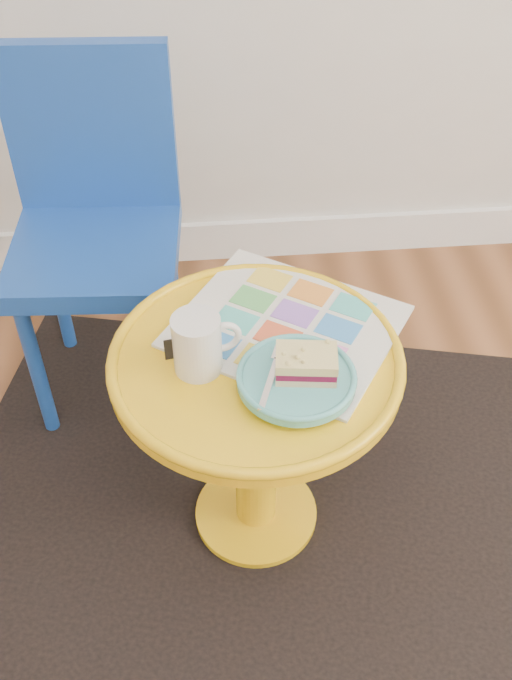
{
  "coord_description": "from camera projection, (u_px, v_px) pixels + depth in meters",
  "views": [
    {
      "loc": [
        -0.09,
        0.19,
        1.36
      ],
      "look_at": [
        -0.01,
        1.09,
        0.51
      ],
      "focal_mm": 40.0,
      "sensor_mm": 36.0,
      "label": 1
    }
  ],
  "objects": [
    {
      "name": "plate",
      "position": [
        296.0,
        379.0,
        1.2
      ],
      "size": [
        0.19,
        0.19,
        0.02
      ],
      "color": "#52AEAF",
      "rests_on": "newspaper"
    },
    {
      "name": "cake_slice",
      "position": [
        306.0,
        364.0,
        1.19
      ],
      "size": [
        0.1,
        0.08,
        0.04
      ],
      "rotation": [
        0.0,
        0.0,
        -0.12
      ],
      "color": "#D3BC8C",
      "rests_on": "plate"
    },
    {
      "name": "rug",
      "position": [
        256.0,
        515.0,
        1.58
      ],
      "size": [
        1.52,
        1.37,
        0.01
      ],
      "primitive_type": "cube",
      "rotation": [
        0.0,
        0.0,
        -0.23
      ],
      "color": "black",
      "rests_on": "ground"
    },
    {
      "name": "chair",
      "position": [
        96.0,
        216.0,
        1.6
      ],
      "size": [
        0.37,
        0.37,
        0.79
      ],
      "rotation": [
        0.0,
        0.0,
        -0.06
      ],
      "color": "#1946A5",
      "rests_on": "ground"
    },
    {
      "name": "fork",
      "position": [
        272.0,
        375.0,
        1.2
      ],
      "size": [
        0.06,
        0.14,
        0.0
      ],
      "rotation": [
        0.0,
        0.0,
        -0.33
      ],
      "color": "silver",
      "rests_on": "plate"
    },
    {
      "name": "mug",
      "position": [
        198.0,
        342.0,
        1.21
      ],
      "size": [
        0.11,
        0.08,
        0.1
      ],
      "rotation": [
        0.0,
        0.0,
        0.18
      ],
      "color": "silver",
      "rests_on": "side_table"
    },
    {
      "name": "newspaper",
      "position": [
        286.0,
        326.0,
        1.32
      ],
      "size": [
        0.47,
        0.45,
        0.01
      ],
      "primitive_type": "cube",
      "rotation": [
        0.0,
        0.0,
        -0.58
      ],
      "color": "silver",
      "rests_on": "side_table"
    },
    {
      "name": "side_table",
      "position": [
        256.0,
        410.0,
        1.36
      ],
      "size": [
        0.49,
        0.49,
        0.47
      ],
      "color": "yellow",
      "rests_on": "ground"
    }
  ]
}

